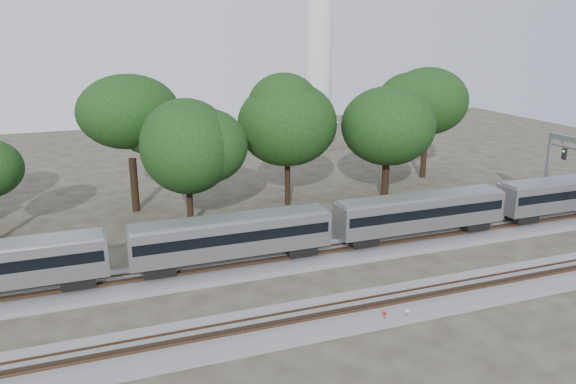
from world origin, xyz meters
name	(u,v)px	position (x,y,z in m)	size (l,w,h in m)	color
ground	(276,299)	(0.00, 0.00, 0.00)	(160.00, 160.00, 0.00)	#383328
track_far	(252,265)	(0.00, 6.00, 0.21)	(160.00, 5.00, 0.73)	slate
track_near	(295,322)	(0.00, -4.00, 0.21)	(160.00, 5.00, 0.73)	slate
train	(333,222)	(7.29, 6.00, 3.04)	(102.23, 2.91, 4.29)	#ADAFB4
switch_stand_red	(384,316)	(5.56, -5.94, 0.60)	(0.30, 0.07, 0.95)	#512D19
switch_stand_white	(407,313)	(7.19, -6.06, 0.56)	(0.27, 0.12, 0.87)	#512D19
switch_lever	(404,316)	(7.29, -5.61, 0.15)	(0.50, 0.30, 0.30)	#512D19
signal_gantry	(575,161)	(33.53, 6.00, 6.24)	(0.59, 7.04, 8.57)	gray
tree_3	(129,112)	(-7.36, 24.65, 10.67)	(10.85, 10.85, 15.30)	black
tree_4	(187,146)	(-2.85, 17.27, 8.17)	(8.33, 8.33, 11.74)	black
tree_5	(288,124)	(8.72, 21.10, 9.05)	(9.21, 9.21, 12.99)	black
tree_6	(388,126)	(19.69, 18.77, 8.54)	(8.70, 8.70, 12.27)	black
tree_7	(428,101)	(29.61, 26.13, 10.00)	(10.17, 10.17, 14.34)	black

